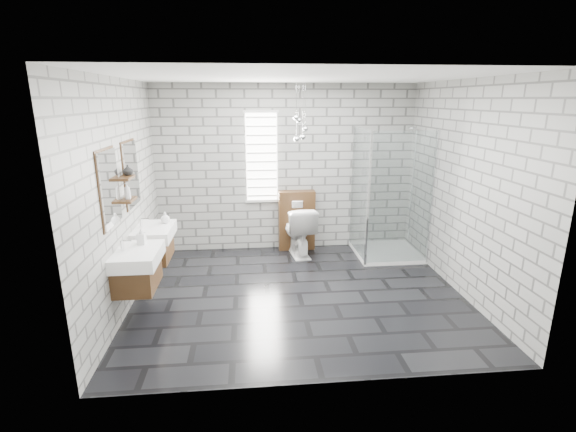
{
  "coord_description": "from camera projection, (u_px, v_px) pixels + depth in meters",
  "views": [
    {
      "loc": [
        -0.62,
        -4.95,
        2.46
      ],
      "look_at": [
        -0.11,
        0.35,
        0.96
      ],
      "focal_mm": 26.0,
      "sensor_mm": 36.0,
      "label": 1
    }
  ],
  "objects": [
    {
      "name": "soap_bottle_a",
      "position": [
        141.0,
        236.0,
        4.76
      ],
      "size": [
        0.09,
        0.1,
        0.19
      ],
      "primitive_type": "imported",
      "rotation": [
        0.0,
        0.0,
        -0.09
      ],
      "color": "#B2B2B2",
      "rests_on": "vanity_left"
    },
    {
      "name": "vanity_left",
      "position": [
        134.0,
        258.0,
        4.62
      ],
      "size": [
        0.47,
        0.7,
        1.57
      ],
      "color": "#472C15",
      "rests_on": "wall_left"
    },
    {
      "name": "wall_back",
      "position": [
        286.0,
        169.0,
        6.83
      ],
      "size": [
        4.2,
        0.02,
        2.7
      ],
      "primitive_type": "cube",
      "color": "#969691",
      "rests_on": "floor"
    },
    {
      "name": "floor",
      "position": [
        299.0,
        294.0,
        5.47
      ],
      "size": [
        4.2,
        3.6,
        0.02
      ],
      "primitive_type": "cube",
      "color": "black",
      "rests_on": "ground"
    },
    {
      "name": "cistern_panel",
      "position": [
        297.0,
        220.0,
        6.97
      ],
      "size": [
        0.6,
        0.2,
        1.0
      ],
      "primitive_type": "cube",
      "color": "#472C15",
      "rests_on": "floor"
    },
    {
      "name": "pendant_cluster",
      "position": [
        300.0,
        128.0,
        6.25
      ],
      "size": [
        0.24,
        0.19,
        0.87
      ],
      "color": "silver",
      "rests_on": "ceiling"
    },
    {
      "name": "ceiling",
      "position": [
        301.0,
        76.0,
        4.73
      ],
      "size": [
        4.2,
        3.6,
        0.02
      ],
      "primitive_type": "cube",
      "color": "white",
      "rests_on": "wall_back"
    },
    {
      "name": "shelf_upper",
      "position": [
        126.0,
        178.0,
        4.8
      ],
      "size": [
        0.14,
        0.3,
        0.03
      ],
      "primitive_type": "cube",
      "color": "#472C15",
      "rests_on": "wall_left"
    },
    {
      "name": "window",
      "position": [
        262.0,
        157.0,
        6.71
      ],
      "size": [
        0.56,
        0.05,
        1.48
      ],
      "color": "white",
      "rests_on": "wall_back"
    },
    {
      "name": "wall_right",
      "position": [
        464.0,
        189.0,
        5.29
      ],
      "size": [
        0.02,
        3.6,
        2.7
      ],
      "primitive_type": "cube",
      "color": "#969691",
      "rests_on": "floor"
    },
    {
      "name": "shelf_lower",
      "position": [
        128.0,
        200.0,
        4.87
      ],
      "size": [
        0.14,
        0.3,
        0.03
      ],
      "primitive_type": "cube",
      "color": "#472C15",
      "rests_on": "wall_left"
    },
    {
      "name": "flush_plate",
      "position": [
        297.0,
        204.0,
        6.79
      ],
      "size": [
        0.18,
        0.01,
        0.12
      ],
      "primitive_type": "cube",
      "color": "silver",
      "rests_on": "cistern_panel"
    },
    {
      "name": "wall_left",
      "position": [
        122.0,
        197.0,
        4.9
      ],
      "size": [
        0.02,
        3.6,
        2.7
      ],
      "primitive_type": "cube",
      "color": "#969691",
      "rests_on": "floor"
    },
    {
      "name": "soap_bottle_b",
      "position": [
        165.0,
        218.0,
        5.58
      ],
      "size": [
        0.15,
        0.15,
        0.15
      ],
      "primitive_type": "imported",
      "rotation": [
        0.0,
        0.0,
        0.34
      ],
      "color": "#B2B2B2",
      "rests_on": "vanity_right"
    },
    {
      "name": "toilet",
      "position": [
        298.0,
        230.0,
        6.75
      ],
      "size": [
        0.55,
        0.84,
        0.81
      ],
      "primitive_type": "imported",
      "rotation": [
        0.0,
        0.0,
        3.27
      ],
      "color": "white",
      "rests_on": "floor"
    },
    {
      "name": "wall_front",
      "position": [
        327.0,
        241.0,
        3.36
      ],
      "size": [
        4.2,
        0.02,
        2.7
      ],
      "primitive_type": "cube",
      "color": "#969691",
      "rests_on": "floor"
    },
    {
      "name": "shower_enclosure",
      "position": [
        384.0,
        227.0,
        6.6
      ],
      "size": [
        1.0,
        1.0,
        2.03
      ],
      "color": "white",
      "rests_on": "floor"
    },
    {
      "name": "soap_bottle_c",
      "position": [
        127.0,
        191.0,
        4.81
      ],
      "size": [
        0.1,
        0.1,
        0.19
      ],
      "primitive_type": "imported",
      "rotation": [
        0.0,
        0.0,
        -0.41
      ],
      "color": "#B2B2B2",
      "rests_on": "shelf_lower"
    },
    {
      "name": "vanity_right",
      "position": [
        151.0,
        234.0,
        5.45
      ],
      "size": [
        0.47,
        0.7,
        1.57
      ],
      "color": "#472C15",
      "rests_on": "wall_left"
    },
    {
      "name": "vase",
      "position": [
        128.0,
        170.0,
        4.86
      ],
      "size": [
        0.14,
        0.14,
        0.12
      ],
      "primitive_type": "imported",
      "rotation": [
        0.0,
        0.0,
        -0.24
      ],
      "color": "#B2B2B2",
      "rests_on": "shelf_upper"
    }
  ]
}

